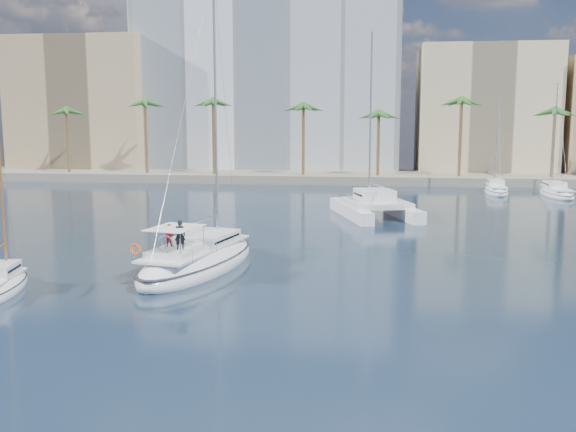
# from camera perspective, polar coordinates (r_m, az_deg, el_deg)

# --- Properties ---
(ground) EXTENTS (160.00, 160.00, 0.00)m
(ground) POSITION_cam_1_polar(r_m,az_deg,el_deg) (34.93, -0.47, -6.11)
(ground) COLOR black
(ground) RESTS_ON ground
(quay) EXTENTS (120.00, 14.00, 1.20)m
(quay) POSITION_cam_1_polar(r_m,az_deg,el_deg) (94.96, 4.47, 3.50)
(quay) COLOR gray
(quay) RESTS_ON ground
(building_modern) EXTENTS (42.00, 16.00, 28.00)m
(building_modern) POSITION_cam_1_polar(r_m,az_deg,el_deg) (107.90, -1.63, 11.24)
(building_modern) COLOR white
(building_modern) RESTS_ON ground
(building_tan_left) EXTENTS (22.00, 14.00, 22.00)m
(building_tan_left) POSITION_cam_1_polar(r_m,az_deg,el_deg) (112.59, -17.42, 9.22)
(building_tan_left) COLOR tan
(building_tan_left) RESTS_ON ground
(building_beige) EXTENTS (20.00, 14.00, 20.00)m
(building_beige) POSITION_cam_1_polar(r_m,az_deg,el_deg) (104.97, 17.01, 8.77)
(building_beige) COLOR beige
(building_beige) RESTS_ON ground
(palm_left) EXTENTS (3.60, 3.60, 12.30)m
(palm_left) POSITION_cam_1_polar(r_m,az_deg,el_deg) (98.37, -16.04, 9.02)
(palm_left) COLOR brown
(palm_left) RESTS_ON ground
(palm_centre) EXTENTS (3.60, 3.60, 12.30)m
(palm_centre) POSITION_cam_1_polar(r_m,az_deg,el_deg) (90.62, 4.42, 9.39)
(palm_centre) COLOR brown
(palm_centre) RESTS_ON ground
(main_sloop) EXTENTS (6.55, 13.15, 18.69)m
(main_sloop) POSITION_cam_1_polar(r_m,az_deg,el_deg) (38.58, -7.95, -3.94)
(main_sloop) COLOR white
(main_sloop) RESTS_ON ground
(catamaran) EXTENTS (8.82, 12.72, 16.90)m
(catamaran) POSITION_cam_1_polar(r_m,az_deg,el_deg) (59.89, 7.72, 1.05)
(catamaran) COLOR white
(catamaran) RESTS_ON ground
(seagull) EXTENTS (1.16, 0.50, 0.21)m
(seagull) POSITION_cam_1_polar(r_m,az_deg,el_deg) (39.56, -7.56, -3.93)
(seagull) COLOR silver
(seagull) RESTS_ON ground
(moored_yacht_a) EXTENTS (3.37, 9.52, 11.90)m
(moored_yacht_a) POSITION_cam_1_polar(r_m,az_deg,el_deg) (82.44, 18.01, 1.94)
(moored_yacht_a) COLOR white
(moored_yacht_a) RESTS_ON ground
(moored_yacht_b) EXTENTS (3.32, 10.83, 13.72)m
(moored_yacht_b) POSITION_cam_1_polar(r_m,az_deg,el_deg) (81.98, 22.73, 1.66)
(moored_yacht_b) COLOR white
(moored_yacht_b) RESTS_ON ground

